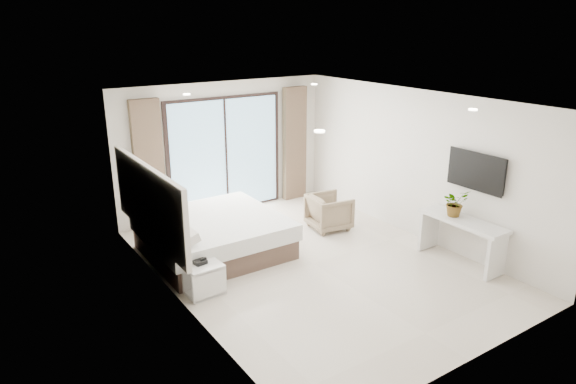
# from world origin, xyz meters

# --- Properties ---
(ground) EXTENTS (6.20, 6.20, 0.00)m
(ground) POSITION_xyz_m (0.00, 0.00, 0.00)
(ground) COLOR beige
(ground) RESTS_ON ground
(room_shell) EXTENTS (4.62, 6.22, 2.72)m
(room_shell) POSITION_xyz_m (-0.20, 0.86, 1.58)
(room_shell) COLOR silver
(room_shell) RESTS_ON ground
(bed) EXTENTS (2.24, 2.13, 0.76)m
(bed) POSITION_xyz_m (-1.19, 1.30, 0.33)
(bed) COLOR brown
(bed) RESTS_ON ground
(nightstand) EXTENTS (0.53, 0.44, 0.47)m
(nightstand) POSITION_xyz_m (-1.93, 0.09, 0.24)
(nightstand) COLOR silver
(nightstand) RESTS_ON ground
(phone) EXTENTS (0.19, 0.16, 0.06)m
(phone) POSITION_xyz_m (-1.95, 0.14, 0.50)
(phone) COLOR black
(phone) RESTS_ON nightstand
(console_desk) EXTENTS (0.47, 1.50, 0.77)m
(console_desk) POSITION_xyz_m (2.04, -1.31, 0.56)
(console_desk) COLOR silver
(console_desk) RESTS_ON ground
(plant) EXTENTS (0.49, 0.52, 0.35)m
(plant) POSITION_xyz_m (2.04, -1.12, 0.95)
(plant) COLOR #33662D
(plant) RESTS_ON console_desk
(armchair) EXTENTS (0.77, 0.81, 0.74)m
(armchair) POSITION_xyz_m (1.16, 1.07, 0.37)
(armchair) COLOR #89725A
(armchair) RESTS_ON ground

